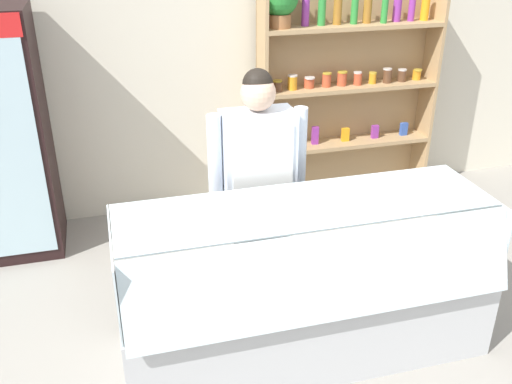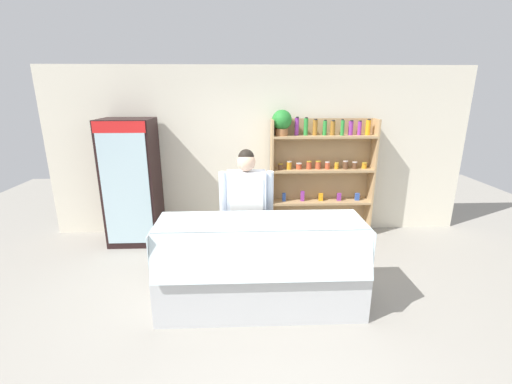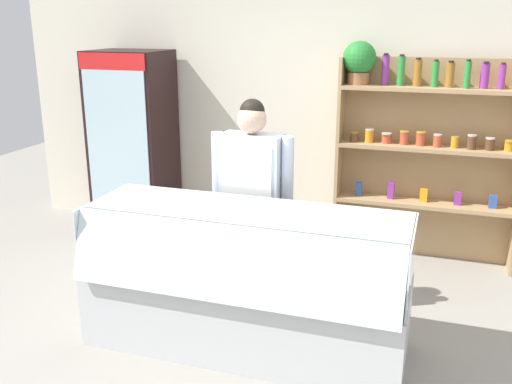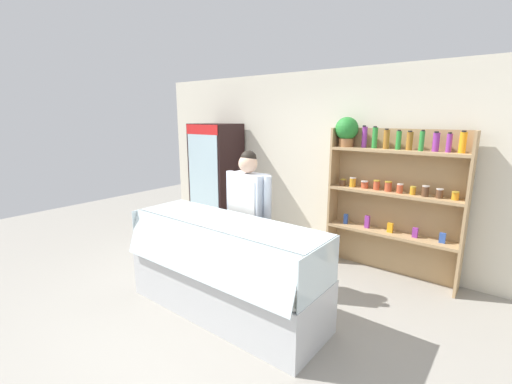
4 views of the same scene
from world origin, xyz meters
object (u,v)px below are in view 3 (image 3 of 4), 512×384
Objects in this scene: drinks_fridge at (134,144)px; deli_display_case at (245,305)px; shelving_unit at (417,137)px; shop_clerk at (252,188)px.

drinks_fridge is 0.87× the size of deli_display_case.
drinks_fridge is 0.94× the size of shelving_unit.
shelving_unit is (2.86, 0.19, 0.22)m from drinks_fridge.
shop_clerk is (1.74, -1.24, 0.03)m from drinks_fridge.
drinks_fridge is at bearing 136.12° from deli_display_case.
shop_clerk is at bearing -35.59° from drinks_fridge.
drinks_fridge reaches higher than deli_display_case.
shelving_unit reaches higher than drinks_fridge.
shelving_unit reaches higher than shop_clerk.
drinks_fridge is 2.14m from shop_clerk.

